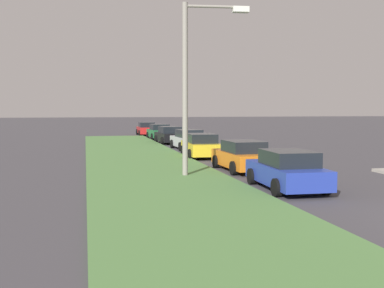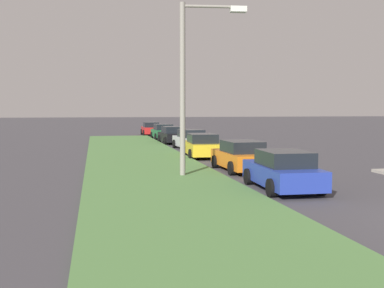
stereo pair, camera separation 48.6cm
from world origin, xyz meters
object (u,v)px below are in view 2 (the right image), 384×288
object	(u,v)px
streetlight	(191,76)
parked_car_green	(163,132)
parked_car_blue	(283,171)
parked_car_red	(151,129)
parked_car_black	(173,135)
parked_car_orange	(241,156)
parked_car_silver	(190,140)
parked_car_yellow	(202,146)

from	to	relation	value
streetlight	parked_car_green	bearing A→B (deg)	-5.57
parked_car_blue	parked_car_red	size ratio (longest dim) A/B	1.01
parked_car_green	parked_car_red	bearing A→B (deg)	1.83
parked_car_green	streetlight	distance (m)	26.09
parked_car_black	parked_car_green	size ratio (longest dim) A/B	1.01
parked_car_blue	parked_car_green	xyz separation A→B (m)	(29.43, 0.20, 0.00)
parked_car_orange	parked_car_green	bearing A→B (deg)	-0.69
parked_car_silver	streetlight	bearing A→B (deg)	166.08
parked_car_yellow	parked_car_black	world-z (taller)	same
streetlight	parked_car_silver	bearing A→B (deg)	-11.55
parked_car_silver	parked_car_red	bearing A→B (deg)	-0.21
parked_car_black	parked_car_green	bearing A→B (deg)	-3.12
parked_car_yellow	parked_car_black	size ratio (longest dim) A/B	1.00
parked_car_orange	parked_car_yellow	world-z (taller)	same
parked_car_black	streetlight	bearing A→B (deg)	170.00
parked_car_silver	parked_car_orange	bearing A→B (deg)	177.60
parked_car_blue	parked_car_yellow	size ratio (longest dim) A/B	0.99
parked_car_blue	parked_car_red	distance (m)	36.18
parked_car_blue	parked_car_orange	xyz separation A→B (m)	(5.34, -0.10, 0.00)
parked_car_red	parked_car_silver	bearing A→B (deg)	-177.24
parked_car_yellow	parked_car_red	world-z (taller)	same
parked_car_green	parked_car_red	xyz separation A→B (m)	(6.75, 0.39, 0.00)
parked_car_orange	parked_car_green	distance (m)	24.09
parked_car_blue	streetlight	xyz separation A→B (m)	(3.72, 2.71, 3.67)
parked_car_red	streetlight	distance (m)	32.73
parked_car_silver	parked_car_green	size ratio (longest dim) A/B	1.01
parked_car_silver	parked_car_blue	bearing A→B (deg)	177.28
parked_car_orange	parked_car_red	bearing A→B (deg)	-0.12
parked_car_blue	parked_car_green	distance (m)	29.43
parked_car_silver	parked_car_green	bearing A→B (deg)	-0.87
parked_car_yellow	streetlight	bearing A→B (deg)	166.28
parked_car_red	streetlight	world-z (taller)	streetlight
parked_car_yellow	parked_car_black	bearing A→B (deg)	2.07
parked_car_blue	parked_car_green	size ratio (longest dim) A/B	1.00
parked_car_green	parked_car_black	bearing A→B (deg)	178.27
parked_car_silver	parked_car_black	distance (m)	6.03
parked_car_orange	parked_car_black	bearing A→B (deg)	-0.37
streetlight	parked_car_red	bearing A→B (deg)	-3.73
parked_car_blue	parked_car_black	distance (m)	23.52
parked_car_blue	parked_car_black	size ratio (longest dim) A/B	0.99
parked_car_silver	parked_car_green	xyz separation A→B (m)	(11.93, 0.31, 0.00)
parked_car_yellow	parked_car_black	xyz separation A→B (m)	(11.67, -0.10, 0.00)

